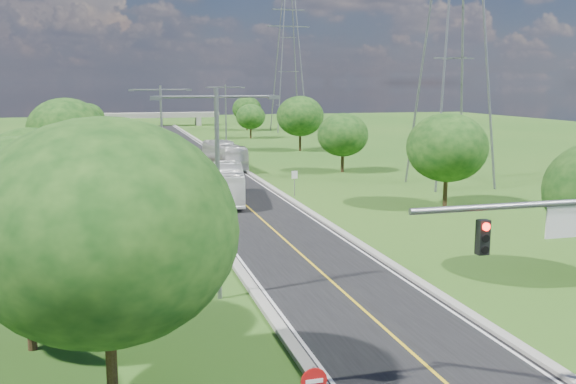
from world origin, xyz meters
name	(u,v)px	position (x,y,z in m)	size (l,w,h in m)	color
ground	(204,168)	(0.00, 60.00, 0.00)	(260.00, 260.00, 0.00)	#245217
road	(197,162)	(0.00, 66.00, 0.03)	(8.00, 150.00, 0.06)	black
curb_left	(164,162)	(-4.25, 66.00, 0.11)	(0.50, 150.00, 0.22)	gray
curb_right	(229,160)	(4.25, 66.00, 0.11)	(0.50, 150.00, 0.22)	gray
speed_limit_sign	(295,179)	(5.20, 37.98, 1.60)	(0.55, 0.09, 2.40)	slate
overpass	(156,116)	(0.00, 140.00, 2.41)	(30.00, 3.00, 3.20)	gray
streetlight_near_left	(218,176)	(-6.00, 12.00, 5.94)	(5.90, 0.25, 10.00)	slate
streetlight_mid_left	(162,128)	(-6.00, 45.00, 5.94)	(5.90, 0.25, 10.00)	slate
streetlight_far_right	(226,112)	(6.00, 78.00, 5.94)	(5.90, 0.25, 10.00)	slate
power_tower_near	(455,43)	(22.00, 40.00, 14.01)	(9.00, 6.40, 28.00)	slate
power_tower_far	(289,65)	(26.00, 115.00, 14.01)	(9.00, 6.40, 28.00)	slate
tree_la	(24,217)	(-14.00, 8.00, 5.27)	(7.14, 7.14, 8.30)	black
tree_lb	(30,168)	(-16.00, 28.00, 4.64)	(6.30, 6.30, 7.33)	black
tree_lc	(66,130)	(-15.00, 50.00, 5.58)	(7.56, 7.56, 8.79)	black
tree_ld	(62,123)	(-17.00, 74.00, 4.95)	(6.72, 6.72, 7.82)	black
tree_le	(87,118)	(-14.50, 98.00, 4.33)	(5.88, 5.88, 6.84)	black
tree_lf	(105,231)	(-11.00, 2.00, 5.89)	(7.98, 7.98, 9.28)	black
tree_rb	(447,148)	(16.00, 30.00, 4.95)	(6.72, 6.72, 7.82)	black
tree_rc	(343,135)	(15.00, 52.00, 4.33)	(5.88, 5.88, 6.84)	black
tree_rd	(300,116)	(17.00, 76.00, 5.27)	(7.14, 7.14, 8.30)	black
tree_re	(251,117)	(14.50, 100.00, 4.02)	(5.46, 5.46, 6.35)	black
tree_rf	(247,109)	(18.00, 120.00, 4.64)	(6.30, 6.30, 7.33)	black
bus_outbound	(224,155)	(2.30, 58.56, 1.66)	(2.68, 11.46, 3.19)	beige
bus_inbound	(228,183)	(-1.07, 37.13, 1.62)	(2.63, 11.24, 3.13)	white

